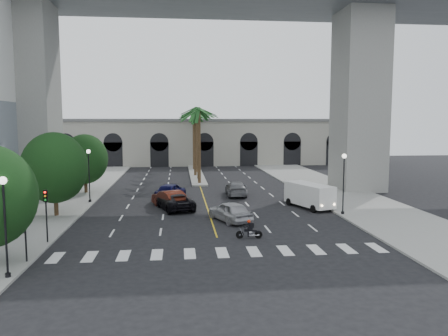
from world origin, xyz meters
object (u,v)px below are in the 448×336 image
Objects in this scene: car_a at (230,211)px; car_e at (171,191)px; traffic_signal_far at (46,207)px; cargo_van at (310,195)px; lamp_post_left_far at (89,171)px; traffic_signal_near at (25,221)px; car_d at (236,189)px; pedestrian_b at (9,226)px; lamp_post_left_near at (5,218)px; lamp_post_right at (344,179)px; car_c at (175,201)px; motorcycle_rider at (250,230)px; car_b at (170,199)px; pedestrian_a at (21,220)px.

car_a is 11.87m from car_e.
traffic_signal_far is 0.64× the size of cargo_van.
lamp_post_left_far reaches higher than traffic_signal_near.
pedestrian_b is (-17.73, -16.17, 0.21)m from car_d.
car_d is (14.87, 17.51, -1.74)m from traffic_signal_far.
lamp_post_left_far is 1.47× the size of traffic_signal_far.
lamp_post_left_far is at bearing 90.40° from traffic_signal_far.
cargo_van is (20.92, 16.49, -1.95)m from lamp_post_left_near.
lamp_post_left_near is 0.94× the size of cargo_van.
lamp_post_right is 23.62m from traffic_signal_far.
traffic_signal_near reaches higher than car_e.
car_a is (12.90, 11.90, -2.40)m from lamp_post_left_near.
lamp_post_left_near and lamp_post_left_far have the same top height.
lamp_post_right is 15.17m from car_c.
car_e is 18.27m from pedestrian_b.
motorcycle_rider is at bearing 0.16° from traffic_signal_far.
car_a is at bearing 106.00° from car_b.
lamp_post_right is 0.94× the size of cargo_van.
cargo_van is (12.51, -0.61, 0.50)m from car_c.
car_b reaches higher than car_c.
lamp_post_left_far is 2.95× the size of pedestrian_a.
lamp_post_right is 17.92m from car_e.
lamp_post_right is 3.24× the size of pedestrian_b.
car_e is at bearing 64.24° from traffic_signal_far.
lamp_post_left_near reaches higher than traffic_signal_far.
traffic_signal_near is at bearing -90.00° from traffic_signal_far.
traffic_signal_far is 18.03m from car_e.
traffic_signal_far reaches higher than car_c.
motorcycle_rider is 12.35m from cargo_van.
traffic_signal_far is (0.10, -14.50, -0.71)m from lamp_post_left_far.
cargo_van is (13.02, -1.42, 0.42)m from car_b.
lamp_post_right reaches higher than pedestrian_b.
traffic_signal_near is 2.21× the size of pedestrian_b.
lamp_post_left_near is at bearing 46.88° from car_c.
lamp_post_right is 10.25m from car_a.
motorcycle_rider is (13.64, -14.46, -2.62)m from lamp_post_left_far.
lamp_post_right is 4.42m from cargo_van.
traffic_signal_far is 3.51m from pedestrian_b.
car_a reaches higher than motorcycle_rider.
car_e is at bearing 43.11° from pedestrian_a.
pedestrian_b is (-2.76, -13.17, -2.25)m from lamp_post_left_far.
car_b reaches higher than motorcycle_rider.
traffic_signal_far is 1.98× the size of motorcycle_rider.
lamp_post_right is 1.47× the size of traffic_signal_near.
lamp_post_left_far reaches higher than car_c.
traffic_signal_near is (0.10, 2.50, -0.71)m from lamp_post_left_near.
lamp_post_left_far is at bearing -41.84° from car_c.
car_c reaches higher than motorcycle_rider.
motorcycle_rider is 0.35× the size of car_d.
lamp_post_left_near is at bearing -90.00° from lamp_post_left_far.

